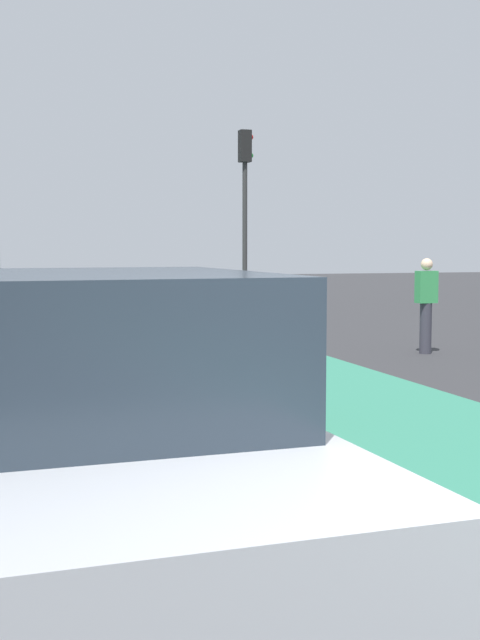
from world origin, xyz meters
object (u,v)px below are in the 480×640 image
object	(u,v)px
traffic_light_corner	(245,187)
traffic_barrel_front	(260,372)
parked_sedan_nearest	(72,457)
traffic_barrel_back	(137,317)
pedestrian_crossing	(426,303)
traffic_barrel_mid	(202,339)

from	to	relation	value
traffic_light_corner	traffic_barrel_front	bearing A→B (deg)	-107.34
parked_sedan_nearest	traffic_barrel_front	distance (m)	4.82
traffic_barrel_back	pedestrian_crossing	distance (m)	5.16
traffic_barrel_mid	traffic_barrel_back	xyz separation A→B (m)	(-0.16, 3.99, 0.00)
traffic_barrel_front	pedestrian_crossing	xyz separation A→B (m)	(4.52, 4.57, 0.33)
traffic_light_corner	pedestrian_crossing	distance (m)	11.03
traffic_light_corner	parked_sedan_nearest	bearing A→B (deg)	-110.12
traffic_light_corner	pedestrian_crossing	size ratio (longest dim) A/B	3.17
traffic_barrel_front	traffic_barrel_back	xyz separation A→B (m)	(0.08, 7.16, 0.00)
traffic_barrel_front	pedestrian_crossing	world-z (taller)	pedestrian_crossing
traffic_barrel_back	pedestrian_crossing	xyz separation A→B (m)	(4.45, -2.59, 0.33)
traffic_light_corner	pedestrian_crossing	xyz separation A→B (m)	(-0.25, -10.71, -2.64)
traffic_barrel_mid	pedestrian_crossing	distance (m)	4.53
traffic_barrel_mid	traffic_light_corner	distance (m)	13.27
parked_sedan_nearest	traffic_barrel_back	distance (m)	11.62
traffic_barrel_front	traffic_barrel_mid	distance (m)	3.18
parked_sedan_nearest	pedestrian_crossing	world-z (taller)	parked_sedan_nearest
traffic_barrel_front	traffic_barrel_back	distance (m)	7.16
traffic_barrel_back	traffic_light_corner	xyz separation A→B (m)	(4.69, 8.12, 2.97)
traffic_barrel_front	pedestrian_crossing	bearing A→B (deg)	45.31
pedestrian_crossing	parked_sedan_nearest	bearing A→B (deg)	-128.15
traffic_barrel_mid	pedestrian_crossing	world-z (taller)	pedestrian_crossing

